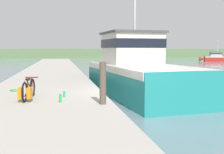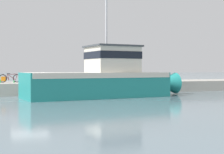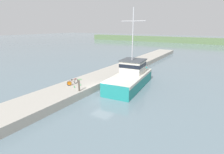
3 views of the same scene
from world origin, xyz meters
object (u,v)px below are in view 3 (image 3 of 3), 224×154
(bicycle_touring, at_px, (71,82))
(water_bottle_on_curb, at_px, (81,85))
(mooring_post, at_px, (79,86))
(water_bottle_by_bike, at_px, (74,87))
(fishing_boat_main, at_px, (131,76))

(bicycle_touring, xyz_separation_m, water_bottle_on_curb, (1.18, 0.38, -0.22))
(bicycle_touring, height_order, mooring_post, mooring_post)
(bicycle_touring, height_order, water_bottle_by_bike, bicycle_touring)
(mooring_post, bearing_deg, water_bottle_on_curb, 126.83)
(bicycle_touring, height_order, water_bottle_on_curb, bicycle_touring)
(fishing_boat_main, relative_size, mooring_post, 9.21)
(bicycle_touring, bearing_deg, mooring_post, -18.55)
(bicycle_touring, relative_size, mooring_post, 1.32)
(bicycle_touring, xyz_separation_m, water_bottle_by_bike, (1.05, -0.60, -0.19))
(fishing_boat_main, distance_m, mooring_post, 7.78)
(water_bottle_by_bike, distance_m, water_bottle_on_curb, 0.99)
(fishing_boat_main, bearing_deg, water_bottle_on_curb, -132.15)
(fishing_boat_main, height_order, water_bottle_on_curb, fishing_boat_main)
(mooring_post, xyz_separation_m, water_bottle_on_curb, (-1.13, 1.51, -0.54))
(fishing_boat_main, height_order, water_bottle_by_bike, fishing_boat_main)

